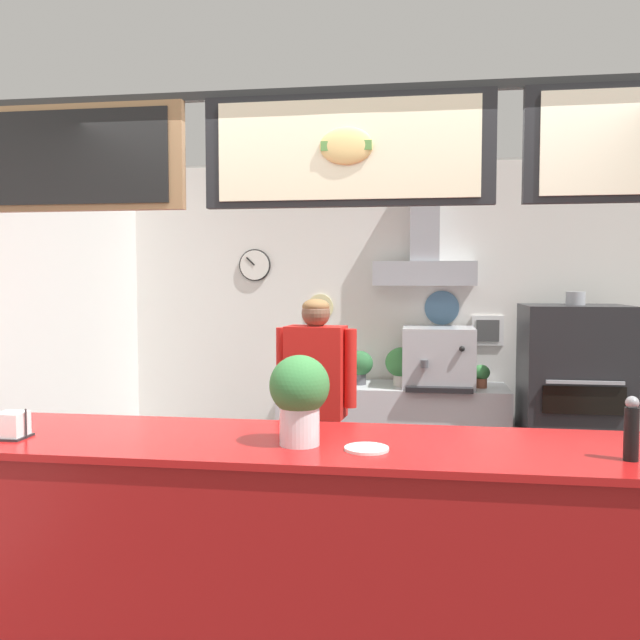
{
  "coord_description": "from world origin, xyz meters",
  "views": [
    {
      "loc": [
        0.32,
        -3.07,
        1.77
      ],
      "look_at": [
        -0.26,
        0.85,
        1.53
      ],
      "focal_mm": 37.63,
      "sensor_mm": 36.0,
      "label": 1
    }
  ],
  "objects_px": {
    "potted_basil": "(481,375)",
    "shop_worker": "(316,416)",
    "pepper_grinder": "(631,429)",
    "pizza_oven": "(573,409)",
    "napkin_holder": "(12,426)",
    "potted_oregano": "(308,366)",
    "potted_sage": "(402,364)",
    "potted_rosemary": "(359,365)",
    "espresso_machine": "(438,357)",
    "basil_vase": "(300,397)",
    "condiment_plate": "(367,449)"
  },
  "relations": [
    {
      "from": "potted_rosemary",
      "to": "condiment_plate",
      "type": "bearing_deg",
      "value": -84.39
    },
    {
      "from": "pepper_grinder",
      "to": "potted_sage",
      "type": "bearing_deg",
      "value": 107.87
    },
    {
      "from": "shop_worker",
      "to": "pepper_grinder",
      "type": "bearing_deg",
      "value": 138.04
    },
    {
      "from": "potted_rosemary",
      "to": "potted_oregano",
      "type": "relative_size",
      "value": 1.16
    },
    {
      "from": "espresso_machine",
      "to": "potted_basil",
      "type": "distance_m",
      "value": 0.36
    },
    {
      "from": "potted_oregano",
      "to": "potted_basil",
      "type": "height_order",
      "value": "potted_oregano"
    },
    {
      "from": "espresso_machine",
      "to": "napkin_holder",
      "type": "height_order",
      "value": "espresso_machine"
    },
    {
      "from": "condiment_plate",
      "to": "potted_oregano",
      "type": "bearing_deg",
      "value": 103.99
    },
    {
      "from": "potted_basil",
      "to": "condiment_plate",
      "type": "relative_size",
      "value": 1.04
    },
    {
      "from": "condiment_plate",
      "to": "potted_basil",
      "type": "bearing_deg",
      "value": 76.03
    },
    {
      "from": "potted_oregano",
      "to": "potted_basil",
      "type": "relative_size",
      "value": 1.31
    },
    {
      "from": "pizza_oven",
      "to": "potted_rosemary",
      "type": "relative_size",
      "value": 6.03
    },
    {
      "from": "pepper_grinder",
      "to": "shop_worker",
      "type": "bearing_deg",
      "value": 131.54
    },
    {
      "from": "pizza_oven",
      "to": "shop_worker",
      "type": "bearing_deg",
      "value": -150.53
    },
    {
      "from": "potted_oregano",
      "to": "condiment_plate",
      "type": "distance_m",
      "value": 2.92
    },
    {
      "from": "potted_basil",
      "to": "shop_worker",
      "type": "bearing_deg",
      "value": -133.73
    },
    {
      "from": "potted_oregano",
      "to": "basil_vase",
      "type": "relative_size",
      "value": 0.65
    },
    {
      "from": "pizza_oven",
      "to": "potted_basil",
      "type": "bearing_deg",
      "value": 165.19
    },
    {
      "from": "shop_worker",
      "to": "napkin_holder",
      "type": "bearing_deg",
      "value": 63.51
    },
    {
      "from": "potted_sage",
      "to": "condiment_plate",
      "type": "xyz_separation_m",
      "value": [
        -0.07,
        -2.82,
        0.02
      ]
    },
    {
      "from": "potted_oregano",
      "to": "potted_sage",
      "type": "xyz_separation_m",
      "value": [
        0.78,
        -0.01,
        0.03
      ]
    },
    {
      "from": "potted_oregano",
      "to": "condiment_plate",
      "type": "bearing_deg",
      "value": -76.01
    },
    {
      "from": "potted_oregano",
      "to": "potted_sage",
      "type": "distance_m",
      "value": 0.78
    },
    {
      "from": "shop_worker",
      "to": "espresso_machine",
      "type": "relative_size",
      "value": 2.91
    },
    {
      "from": "espresso_machine",
      "to": "basil_vase",
      "type": "bearing_deg",
      "value": -102.96
    },
    {
      "from": "pizza_oven",
      "to": "espresso_machine",
      "type": "xyz_separation_m",
      "value": [
        -1.0,
        0.18,
        0.35
      ]
    },
    {
      "from": "espresso_machine",
      "to": "potted_basil",
      "type": "bearing_deg",
      "value": -1.34
    },
    {
      "from": "pepper_grinder",
      "to": "potted_rosemary",
      "type": "bearing_deg",
      "value": 113.95
    },
    {
      "from": "potted_oregano",
      "to": "condiment_plate",
      "type": "height_order",
      "value": "potted_oregano"
    },
    {
      "from": "potted_rosemary",
      "to": "condiment_plate",
      "type": "distance_m",
      "value": 2.85
    },
    {
      "from": "espresso_machine",
      "to": "pizza_oven",
      "type": "bearing_deg",
      "value": -10.38
    },
    {
      "from": "pizza_oven",
      "to": "potted_rosemary",
      "type": "xyz_separation_m",
      "value": [
        -1.64,
        0.2,
        0.28
      ]
    },
    {
      "from": "potted_sage",
      "to": "potted_basil",
      "type": "distance_m",
      "value": 0.63
    },
    {
      "from": "pizza_oven",
      "to": "potted_oregano",
      "type": "xyz_separation_m",
      "value": [
        -2.07,
        0.2,
        0.26
      ]
    },
    {
      "from": "condiment_plate",
      "to": "pepper_grinder",
      "type": "xyz_separation_m",
      "value": [
        0.98,
        -0.01,
        0.11
      ]
    },
    {
      "from": "pizza_oven",
      "to": "napkin_holder",
      "type": "bearing_deg",
      "value": -137.25
    },
    {
      "from": "pizza_oven",
      "to": "napkin_holder",
      "type": "xyz_separation_m",
      "value": [
        -2.87,
        -2.65,
        0.36
      ]
    },
    {
      "from": "condiment_plate",
      "to": "napkin_holder",
      "type": "distance_m",
      "value": 1.51
    },
    {
      "from": "pepper_grinder",
      "to": "basil_vase",
      "type": "height_order",
      "value": "basil_vase"
    },
    {
      "from": "potted_rosemary",
      "to": "basil_vase",
      "type": "relative_size",
      "value": 0.76
    },
    {
      "from": "napkin_holder",
      "to": "basil_vase",
      "type": "distance_m",
      "value": 1.24
    },
    {
      "from": "pizza_oven",
      "to": "potted_rosemary",
      "type": "height_order",
      "value": "pizza_oven"
    },
    {
      "from": "espresso_machine",
      "to": "potted_sage",
      "type": "bearing_deg",
      "value": 179.09
    },
    {
      "from": "napkin_holder",
      "to": "potted_oregano",
      "type": "bearing_deg",
      "value": 74.29
    },
    {
      "from": "espresso_machine",
      "to": "condiment_plate",
      "type": "height_order",
      "value": "espresso_machine"
    },
    {
      "from": "potted_rosemary",
      "to": "pepper_grinder",
      "type": "bearing_deg",
      "value": -66.05
    },
    {
      "from": "espresso_machine",
      "to": "condiment_plate",
      "type": "xyz_separation_m",
      "value": [
        -0.36,
        -2.82,
        -0.04
      ]
    },
    {
      "from": "shop_worker",
      "to": "pepper_grinder",
      "type": "height_order",
      "value": "shop_worker"
    },
    {
      "from": "pizza_oven",
      "to": "potted_oregano",
      "type": "height_order",
      "value": "pizza_oven"
    },
    {
      "from": "espresso_machine",
      "to": "potted_basil",
      "type": "relative_size",
      "value": 3.08
    }
  ]
}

